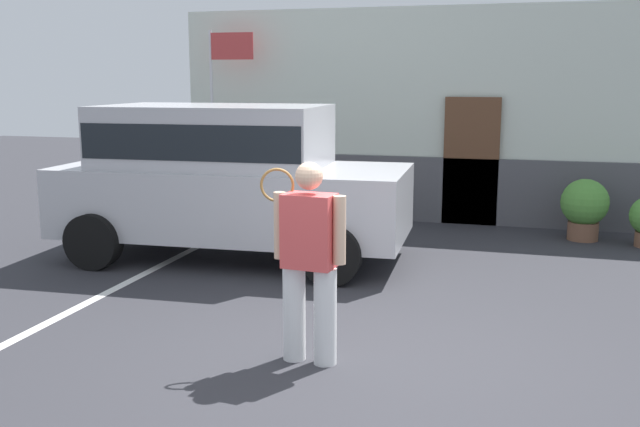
{
  "coord_description": "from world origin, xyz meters",
  "views": [
    {
      "loc": [
        1.36,
        -5.65,
        2.4
      ],
      "look_at": [
        -0.6,
        1.2,
        1.05
      ],
      "focal_mm": 40.24,
      "sensor_mm": 36.0,
      "label": 1
    }
  ],
  "objects_px": {
    "parked_suv": "(225,174)",
    "flag_pole": "(221,89)",
    "potted_plant_by_porch": "(585,206)",
    "tennis_player_man": "(309,259)"
  },
  "relations": [
    {
      "from": "parked_suv",
      "to": "flag_pole",
      "type": "relative_size",
      "value": 1.46
    },
    {
      "from": "potted_plant_by_porch",
      "to": "tennis_player_man",
      "type": "bearing_deg",
      "value": -114.7
    },
    {
      "from": "parked_suv",
      "to": "potted_plant_by_porch",
      "type": "relative_size",
      "value": 5.06
    },
    {
      "from": "parked_suv",
      "to": "tennis_player_man",
      "type": "height_order",
      "value": "parked_suv"
    },
    {
      "from": "tennis_player_man",
      "to": "flag_pole",
      "type": "xyz_separation_m",
      "value": [
        -3.4,
        6.02,
        1.31
      ]
    },
    {
      "from": "tennis_player_man",
      "to": "potted_plant_by_porch",
      "type": "height_order",
      "value": "tennis_player_man"
    },
    {
      "from": "parked_suv",
      "to": "tennis_player_man",
      "type": "relative_size",
      "value": 2.72
    },
    {
      "from": "tennis_player_man",
      "to": "flag_pole",
      "type": "height_order",
      "value": "flag_pole"
    },
    {
      "from": "potted_plant_by_porch",
      "to": "parked_suv",
      "type": "bearing_deg",
      "value": -152.33
    },
    {
      "from": "tennis_player_man",
      "to": "flag_pole",
      "type": "bearing_deg",
      "value": -55.22
    }
  ]
}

